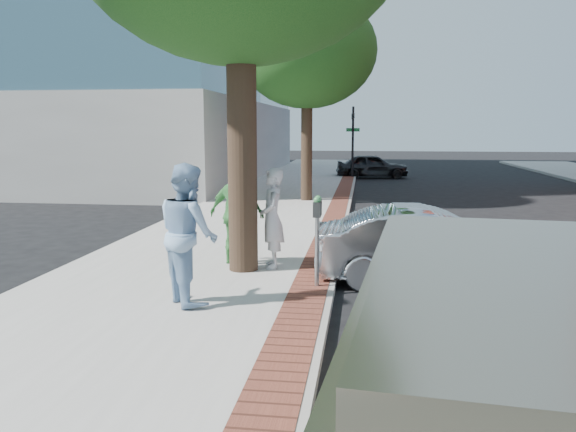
% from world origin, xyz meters
% --- Properties ---
extents(ground, '(120.00, 120.00, 0.00)m').
position_xyz_m(ground, '(0.00, 0.00, 0.00)').
color(ground, black).
rests_on(ground, ground).
extents(sidewalk, '(5.00, 60.00, 0.15)m').
position_xyz_m(sidewalk, '(-1.50, 8.00, 0.07)').
color(sidewalk, '#9E9991').
rests_on(sidewalk, ground).
extents(brick_strip, '(0.60, 60.00, 0.01)m').
position_xyz_m(brick_strip, '(0.70, 8.00, 0.15)').
color(brick_strip, brown).
rests_on(brick_strip, sidewalk).
extents(curb, '(0.10, 60.00, 0.15)m').
position_xyz_m(curb, '(1.05, 8.00, 0.07)').
color(curb, gray).
rests_on(curb, ground).
extents(office_base, '(18.20, 22.20, 4.00)m').
position_xyz_m(office_base, '(-13.00, 22.00, 2.00)').
color(office_base, gray).
rests_on(office_base, ground).
extents(signal_near, '(0.70, 0.15, 3.80)m').
position_xyz_m(signal_near, '(0.90, 22.00, 2.25)').
color(signal_near, black).
rests_on(signal_near, ground).
extents(tree_far, '(4.80, 4.80, 7.14)m').
position_xyz_m(tree_far, '(-0.50, 12.00, 5.30)').
color(tree_far, black).
rests_on(tree_far, sidewalk).
extents(parking_meter, '(0.12, 0.32, 1.47)m').
position_xyz_m(parking_meter, '(0.81, 0.98, 1.21)').
color(parking_meter, gray).
rests_on(parking_meter, sidewalk).
extents(person_gray, '(0.58, 0.75, 1.82)m').
position_xyz_m(person_gray, '(-0.11, 2.13, 1.06)').
color(person_gray, silver).
rests_on(person_gray, sidewalk).
extents(person_officer, '(1.23, 1.26, 2.05)m').
position_xyz_m(person_officer, '(-0.98, -0.08, 1.18)').
color(person_officer, '#85A9CE').
rests_on(person_officer, sidewalk).
extents(person_green, '(1.19, 0.73, 1.89)m').
position_xyz_m(person_green, '(-0.82, 2.34, 1.09)').
color(person_green, '#45984B').
rests_on(person_green, sidewalk).
extents(sedan_silver, '(4.11, 1.68, 1.32)m').
position_xyz_m(sedan_silver, '(2.71, 2.00, 0.66)').
color(sedan_silver, silver).
rests_on(sedan_silver, ground).
extents(bg_car, '(4.02, 2.01, 1.32)m').
position_xyz_m(bg_car, '(1.95, 22.98, 0.66)').
color(bg_car, black).
rests_on(bg_car, ground).
extents(van, '(2.46, 5.31, 1.90)m').
position_xyz_m(van, '(2.57, -4.05, 1.04)').
color(van, gray).
rests_on(van, ground).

